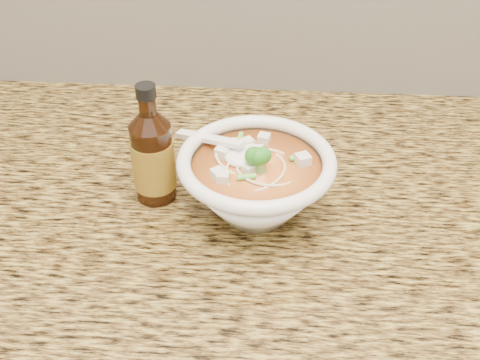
{
  "coord_description": "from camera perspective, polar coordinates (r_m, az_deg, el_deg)",
  "views": [
    {
      "loc": [
        -0.06,
        1.08,
        1.41
      ],
      "look_at": [
        -0.1,
        1.66,
        0.95
      ],
      "focal_mm": 45.0,
      "sensor_mm": 36.0,
      "label": 1
    }
  ],
  "objects": [
    {
      "name": "counter_slab",
      "position": [
        0.8,
        7.59,
        -3.78
      ],
      "size": [
        4.0,
        0.68,
        0.04
      ],
      "primitive_type": "cube",
      "color": "#A0873A",
      "rests_on": "cabinet"
    },
    {
      "name": "soup_bowl",
      "position": [
        0.74,
        1.53,
        -0.34
      ],
      "size": [
        0.21,
        0.19,
        0.11
      ],
      "rotation": [
        0.0,
        0.0,
        -0.32
      ],
      "color": "white",
      "rests_on": "counter_slab"
    },
    {
      "name": "hot_sauce_bottle",
      "position": [
        0.77,
        -8.26,
        2.16
      ],
      "size": [
        0.06,
        0.06,
        0.16
      ],
      "rotation": [
        0.0,
        0.0,
        0.17
      ],
      "color": "#361807",
      "rests_on": "counter_slab"
    }
  ]
}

